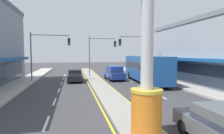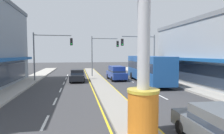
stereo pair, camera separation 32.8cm
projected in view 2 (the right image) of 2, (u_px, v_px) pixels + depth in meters
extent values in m
cube|color=gray|center=(103.00, 88.00, 18.96)|extent=(1.89, 52.00, 0.14)
cube|color=#ADA89E|center=(1.00, 95.00, 15.39)|extent=(2.56, 60.00, 0.18)
cube|color=#ADA89E|center=(194.00, 88.00, 18.59)|extent=(2.56, 60.00, 0.18)
cube|color=silver|center=(45.00, 122.00, 9.56)|extent=(0.14, 2.20, 0.01)
cube|color=silver|center=(55.00, 101.00, 13.88)|extent=(0.14, 2.20, 0.01)
cube|color=silver|center=(61.00, 90.00, 18.19)|extent=(0.14, 2.20, 0.01)
cube|color=silver|center=(64.00, 83.00, 22.51)|extent=(0.14, 2.20, 0.01)
cube|color=silver|center=(66.00, 78.00, 26.83)|extent=(0.14, 2.20, 0.01)
cube|color=silver|center=(68.00, 75.00, 31.14)|extent=(0.14, 2.20, 0.01)
cube|color=silver|center=(194.00, 113.00, 11.10)|extent=(0.14, 2.20, 0.01)
cube|color=silver|center=(161.00, 96.00, 15.42)|extent=(0.14, 2.20, 0.01)
cube|color=silver|center=(143.00, 87.00, 19.73)|extent=(0.14, 2.20, 0.01)
cube|color=silver|center=(131.00, 81.00, 24.05)|extent=(0.14, 2.20, 0.01)
cube|color=silver|center=(123.00, 77.00, 28.36)|extent=(0.14, 2.20, 0.01)
cube|color=silver|center=(117.00, 74.00, 32.68)|extent=(0.14, 2.20, 0.01)
cube|color=yellow|center=(92.00, 89.00, 18.76)|extent=(0.12, 52.00, 0.01)
cube|color=yellow|center=(114.00, 88.00, 19.17)|extent=(0.12, 52.00, 0.01)
cylinder|color=orange|center=(143.00, 115.00, 7.49)|extent=(1.23, 1.23, 1.85)
cylinder|color=gold|center=(143.00, 91.00, 7.42)|extent=(1.29, 1.29, 0.12)
cylinder|color=#B7B7BC|center=(144.00, 37.00, 7.27)|extent=(0.50, 0.50, 4.33)
cube|color=#195193|center=(2.00, 60.00, 16.57)|extent=(0.90, 17.80, 0.30)
cube|color=#195193|center=(206.00, 60.00, 17.10)|extent=(0.90, 19.19, 0.30)
cube|color=#283342|center=(209.00, 76.00, 17.27)|extent=(0.08, 18.51, 2.00)
cylinder|color=slate|center=(34.00, 57.00, 23.36)|extent=(0.16, 0.16, 6.20)
cylinder|color=slate|center=(53.00, 35.00, 23.58)|extent=(4.62, 0.12, 0.12)
cube|color=black|center=(71.00, 42.00, 23.90)|extent=(0.32, 0.24, 0.92)
sphere|color=black|center=(71.00, 39.00, 23.74)|extent=(0.17, 0.17, 0.17)
sphere|color=black|center=(71.00, 42.00, 23.76)|extent=(0.17, 0.17, 0.17)
sphere|color=#19D83F|center=(71.00, 44.00, 23.79)|extent=(0.17, 0.17, 0.17)
cylinder|color=slate|center=(154.00, 57.00, 25.94)|extent=(0.16, 0.16, 6.20)
cylinder|color=slate|center=(138.00, 37.00, 25.33)|extent=(4.62, 0.12, 0.12)
cube|color=black|center=(122.00, 42.00, 24.81)|extent=(0.32, 0.24, 0.92)
sphere|color=black|center=(122.00, 40.00, 24.65)|extent=(0.17, 0.17, 0.17)
sphere|color=black|center=(122.00, 42.00, 24.67)|extent=(0.17, 0.17, 0.17)
sphere|color=#19D83F|center=(122.00, 44.00, 24.69)|extent=(0.17, 0.17, 0.17)
cylinder|color=slate|center=(92.00, 57.00, 28.37)|extent=(0.16, 0.16, 6.20)
cylinder|color=slate|center=(105.00, 39.00, 28.53)|extent=(3.96, 0.12, 0.12)
cube|color=black|center=(118.00, 44.00, 28.79)|extent=(0.32, 0.24, 0.92)
sphere|color=black|center=(118.00, 42.00, 28.63)|extent=(0.17, 0.17, 0.17)
sphere|color=black|center=(118.00, 44.00, 28.65)|extent=(0.17, 0.17, 0.17)
sphere|color=#19D83F|center=(118.00, 46.00, 28.67)|extent=(0.17, 0.17, 0.17)
cube|color=#1E5199|center=(147.00, 68.00, 22.89)|extent=(3.17, 11.33, 2.90)
cube|color=#283342|center=(148.00, 65.00, 22.87)|extent=(3.18, 11.11, 0.90)
cube|color=#283342|center=(136.00, 64.00, 28.38)|extent=(2.30, 0.22, 1.40)
cube|color=black|center=(136.00, 57.00, 28.31)|extent=(1.75, 0.18, 0.30)
cylinder|color=black|center=(132.00, 76.00, 26.28)|extent=(0.34, 0.98, 0.96)
cylinder|color=black|center=(148.00, 75.00, 26.56)|extent=(0.34, 0.98, 0.96)
cylinder|color=black|center=(145.00, 82.00, 19.96)|extent=(0.34, 0.98, 0.96)
cylinder|color=black|center=(166.00, 82.00, 20.24)|extent=(0.34, 0.98, 0.96)
cube|color=#4C5156|center=(220.00, 133.00, 6.88)|extent=(1.91, 4.36, 0.66)
cube|color=#4C5156|center=(224.00, 118.00, 6.67)|extent=(1.62, 2.20, 0.60)
cube|color=#283342|center=(224.00, 122.00, 6.68)|extent=(1.66, 2.22, 0.24)
cylinder|color=black|center=(181.00, 127.00, 8.10)|extent=(0.24, 0.63, 0.62)
cylinder|color=black|center=(214.00, 125.00, 8.34)|extent=(0.24, 0.63, 0.62)
cube|color=black|center=(78.00, 77.00, 23.93)|extent=(1.99, 4.39, 0.66)
cube|color=black|center=(78.00, 72.00, 24.06)|extent=(1.66, 2.23, 0.60)
cube|color=#283342|center=(78.00, 73.00, 24.07)|extent=(1.70, 2.25, 0.24)
cylinder|color=black|center=(84.00, 80.00, 22.74)|extent=(0.25, 0.63, 0.62)
cylinder|color=black|center=(70.00, 81.00, 22.53)|extent=(0.25, 0.63, 0.62)
cylinder|color=black|center=(84.00, 78.00, 25.37)|extent=(0.25, 0.63, 0.62)
cylinder|color=black|center=(72.00, 78.00, 25.17)|extent=(0.25, 0.63, 0.62)
cube|color=navy|center=(116.00, 75.00, 25.29)|extent=(2.08, 4.67, 0.80)
cube|color=navy|center=(117.00, 69.00, 25.06)|extent=(1.78, 2.92, 0.80)
cube|color=#283342|center=(117.00, 71.00, 25.08)|extent=(1.82, 2.95, 0.24)
cylinder|color=black|center=(108.00, 76.00, 26.51)|extent=(0.25, 0.69, 0.68)
cylinder|color=black|center=(120.00, 76.00, 26.90)|extent=(0.25, 0.69, 0.68)
cylinder|color=black|center=(112.00, 79.00, 23.74)|extent=(0.25, 0.69, 0.68)
cylinder|color=black|center=(126.00, 79.00, 24.12)|extent=(0.25, 0.69, 0.68)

